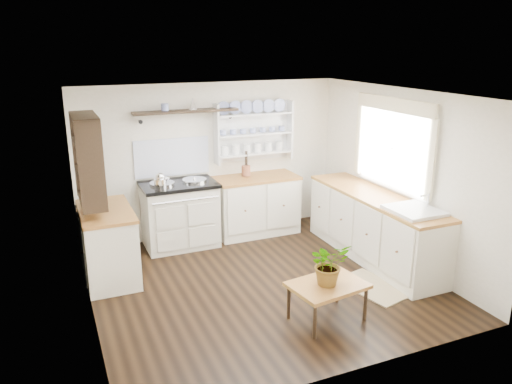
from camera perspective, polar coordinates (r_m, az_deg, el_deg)
floor at (r=6.27m, az=0.73°, el=-10.31°), size 4.00×3.80×0.01m
wall_back at (r=7.56m, az=-5.09°, el=3.67°), size 4.00×0.02×2.30m
wall_right at (r=6.87m, az=16.22°, el=1.72°), size 0.02×3.80×2.30m
wall_left at (r=5.39m, az=-19.10°, el=-2.64°), size 0.02×3.80×2.30m
ceiling at (r=5.61m, az=0.82°, el=11.10°), size 4.00×3.80×0.01m
window at (r=6.86m, az=15.38°, el=5.33°), size 0.08×1.55×1.22m
aga_cooker at (r=7.27m, az=-8.68°, el=-2.47°), size 1.06×0.73×0.98m
back_cabinets at (r=7.67m, az=0.00°, el=-1.41°), size 1.27×0.63×0.90m
right_cabinets at (r=6.97m, az=13.32°, el=-3.80°), size 0.62×2.43×0.90m
belfast_sink at (r=6.31m, az=17.53°, el=-3.05°), size 0.55×0.60×0.45m
left_cabinets at (r=6.49m, az=-16.55°, el=-5.62°), size 0.62×1.13×0.90m
plate_rack at (r=7.66m, az=-0.43°, el=7.01°), size 1.20×0.22×0.90m
high_shelf at (r=7.19m, az=-8.00°, el=9.05°), size 1.50×0.29×0.16m
left_shelving at (r=6.16m, az=-18.67°, el=3.65°), size 0.28×0.80×1.05m
kettle at (r=6.94m, az=-10.87°, el=1.28°), size 0.17×0.17×0.21m
utensil_crock at (r=7.55m, az=-1.15°, el=2.46°), size 0.13×0.13×0.15m
center_table at (r=5.40m, az=8.19°, el=-10.76°), size 0.85×0.66×0.42m
potted_plant at (r=5.28m, az=8.31°, el=-8.10°), size 0.42×0.37×0.46m
floor_rug at (r=6.32m, az=13.25°, el=-10.50°), size 0.73×0.95×0.02m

